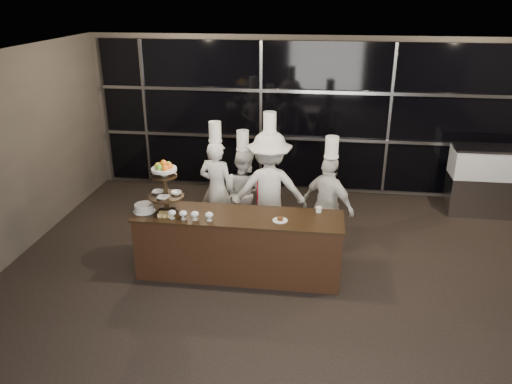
# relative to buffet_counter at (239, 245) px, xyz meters

# --- Properties ---
(room) EXTENTS (10.00, 10.00, 10.00)m
(room) POSITION_rel_buffet_counter_xyz_m (1.10, -1.66, 1.03)
(room) COLOR black
(room) RESTS_ON ground
(window_wall) EXTENTS (8.60, 0.10, 2.80)m
(window_wall) POSITION_rel_buffet_counter_xyz_m (1.10, 3.28, 1.04)
(window_wall) COLOR black
(window_wall) RESTS_ON ground
(buffet_counter) EXTENTS (2.84, 0.74, 0.92)m
(buffet_counter) POSITION_rel_buffet_counter_xyz_m (0.00, 0.00, 0.00)
(buffet_counter) COLOR black
(buffet_counter) RESTS_ON ground
(display_stand) EXTENTS (0.48, 0.48, 0.74)m
(display_stand) POSITION_rel_buffet_counter_xyz_m (-1.00, -0.00, 0.87)
(display_stand) COLOR black
(display_stand) RESTS_ON buffet_counter
(compotes) EXTENTS (0.62, 0.11, 0.12)m
(compotes) POSITION_rel_buffet_counter_xyz_m (-0.62, -0.22, 0.54)
(compotes) COLOR silver
(compotes) RESTS_ON buffet_counter
(layer_cake) EXTENTS (0.30, 0.30, 0.11)m
(layer_cake) POSITION_rel_buffet_counter_xyz_m (-1.31, -0.05, 0.51)
(layer_cake) COLOR white
(layer_cake) RESTS_ON buffet_counter
(pastry_squares) EXTENTS (0.20, 0.13, 0.05)m
(pastry_squares) POSITION_rel_buffet_counter_xyz_m (-0.97, -0.17, 0.48)
(pastry_squares) COLOR #E0BF6D
(pastry_squares) RESTS_ON buffet_counter
(small_plate) EXTENTS (0.20, 0.20, 0.05)m
(small_plate) POSITION_rel_buffet_counter_xyz_m (0.58, -0.10, 0.47)
(small_plate) COLOR white
(small_plate) RESTS_ON buffet_counter
(chef_cup) EXTENTS (0.08, 0.08, 0.07)m
(chef_cup) POSITION_rel_buffet_counter_xyz_m (1.08, 0.25, 0.49)
(chef_cup) COLOR white
(chef_cup) RESTS_ON buffet_counter
(display_case) EXTENTS (1.30, 0.57, 1.24)m
(display_case) POSITION_rel_buffet_counter_xyz_m (4.00, 2.64, 0.22)
(display_case) COLOR #A5A5AA
(display_case) RESTS_ON ground
(chef_a) EXTENTS (0.66, 0.52, 1.91)m
(chef_a) POSITION_rel_buffet_counter_xyz_m (-0.55, 1.16, 0.37)
(chef_a) COLOR white
(chef_a) RESTS_ON ground
(chef_b) EXTENTS (0.87, 0.80, 1.75)m
(chef_b) POSITION_rel_buffet_counter_xyz_m (-0.14, 1.28, 0.28)
(chef_b) COLOR silver
(chef_b) RESTS_ON ground
(chef_c) EXTENTS (1.27, 0.84, 2.12)m
(chef_c) POSITION_rel_buffet_counter_xyz_m (0.31, 0.99, 0.46)
(chef_c) COLOR silver
(chef_c) RESTS_ON ground
(chef_d) EXTENTS (0.94, 0.85, 1.83)m
(chef_d) POSITION_rel_buffet_counter_xyz_m (1.22, 0.84, 0.32)
(chef_d) COLOR silver
(chef_d) RESTS_ON ground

